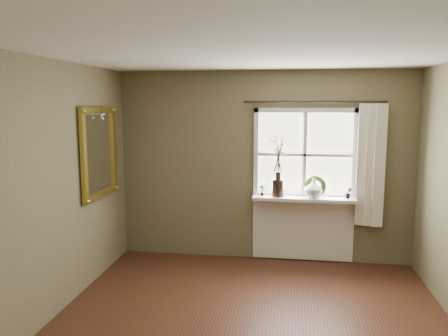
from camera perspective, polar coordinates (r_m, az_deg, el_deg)
ceiling at (r=3.71m, az=3.39°, el=15.21°), size 4.50×4.50×0.00m
wall_back at (r=6.04m, az=5.18°, el=0.23°), size 4.00×0.10×2.60m
wall_left at (r=4.46m, az=-24.08°, el=-3.44°), size 0.10×4.50×2.60m
window_frame at (r=5.95m, az=10.47°, el=1.74°), size 1.36×0.06×1.24m
window_sill at (r=5.93m, az=10.36°, el=-3.96°), size 1.36×0.26×0.04m
window_apron at (r=6.15m, az=10.21°, el=-7.74°), size 1.36×0.04×0.88m
dark_jug at (r=5.90m, az=7.06°, el=-2.58°), size 0.19×0.19×0.24m
cream_vase at (r=5.91m, az=11.61°, el=-2.59°), size 0.31×0.31×0.25m
wreath at (r=5.95m, az=11.84°, el=-2.67°), size 0.32×0.21×0.30m
potted_plant_left at (r=5.92m, az=4.98°, el=-2.93°), size 0.09×0.07×0.15m
potted_plant_right at (r=5.96m, az=15.96°, el=-3.15°), size 0.08×0.07×0.15m
curtain at (r=5.95m, az=18.58°, el=0.33°), size 0.36×0.12×1.59m
curtain_rod at (r=5.85m, az=11.66°, el=8.47°), size 1.84×0.03×0.03m
gilt_mirror at (r=5.57m, az=-15.96°, el=1.98°), size 0.10×0.94×1.12m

